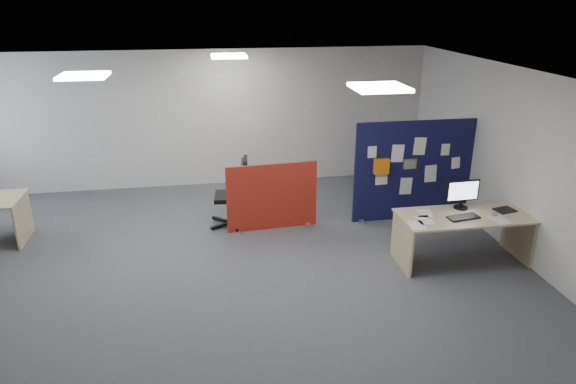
{
  "coord_description": "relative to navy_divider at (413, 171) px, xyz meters",
  "views": [
    {
      "loc": [
        0.01,
        -6.61,
        3.65
      ],
      "look_at": [
        1.14,
        0.19,
        1.0
      ],
      "focal_mm": 32.0,
      "sensor_mm": 36.0,
      "label": 1
    }
  ],
  "objects": [
    {
      "name": "keyboard",
      "position": [
        0.06,
        -1.7,
        -0.12
      ],
      "size": [
        0.47,
        0.24,
        0.02
      ],
      "primitive_type": "cube",
      "rotation": [
        0.0,
        0.0,
        0.14
      ],
      "color": "black",
      "rests_on": "main_desk"
    },
    {
      "name": "red_divider",
      "position": [
        -2.42,
        -0.03,
        -0.31
      ],
      "size": [
        1.5,
        0.3,
        1.13
      ],
      "rotation": [
        0.0,
        0.0,
        0.08
      ],
      "color": "#AD3116",
      "rests_on": "floor"
    },
    {
      "name": "ceiling_lights",
      "position": [
        -3.13,
        -0.5,
        1.81
      ],
      "size": [
        4.1,
        4.1,
        0.04
      ],
      "color": "white",
      "rests_on": "ceiling"
    },
    {
      "name": "wall_front",
      "position": [
        -3.46,
        -4.67,
        0.49
      ],
      "size": [
        9.0,
        0.02,
        2.7
      ],
      "primitive_type": "cube",
      "color": "silver",
      "rests_on": "floor"
    },
    {
      "name": "floor",
      "position": [
        -3.46,
        -1.17,
        -0.86
      ],
      "size": [
        9.0,
        9.0,
        0.0
      ],
      "primitive_type": "plane",
      "color": "#4C4E53",
      "rests_on": "ground"
    },
    {
      "name": "monitor_main",
      "position": [
        0.19,
        -1.36,
        0.11
      ],
      "size": [
        0.5,
        0.21,
        0.43
      ],
      "rotation": [
        0.0,
        0.0,
        0.04
      ],
      "color": "black",
      "rests_on": "main_desk"
    },
    {
      "name": "wall_right",
      "position": [
        1.04,
        -1.17,
        0.49
      ],
      "size": [
        0.02,
        7.0,
        2.7
      ],
      "primitive_type": "cube",
      "color": "silver",
      "rests_on": "floor"
    },
    {
      "name": "desk_papers",
      "position": [
        -0.27,
        -1.69,
        -0.13
      ],
      "size": [
        1.44,
        0.72,
        0.0
      ],
      "color": "white",
      "rests_on": "main_desk"
    },
    {
      "name": "ceiling",
      "position": [
        -3.46,
        -1.17,
        1.84
      ],
      "size": [
        9.0,
        7.0,
        0.02
      ],
      "primitive_type": "cube",
      "color": "white",
      "rests_on": "wall_back"
    },
    {
      "name": "paper_tray",
      "position": [
        0.78,
        -1.55,
        -0.13
      ],
      "size": [
        0.32,
        0.28,
        0.01
      ],
      "primitive_type": "cube",
      "rotation": [
        0.0,
        0.0,
        0.23
      ],
      "color": "black",
      "rests_on": "main_desk"
    },
    {
      "name": "office_chair",
      "position": [
        -2.98,
        0.21,
        -0.21
      ],
      "size": [
        0.75,
        0.76,
        1.15
      ],
      "rotation": [
        0.0,
        0.0,
        -0.1
      ],
      "color": "black",
      "rests_on": "floor"
    },
    {
      "name": "navy_divider",
      "position": [
        0.0,
        0.0,
        0.0
      ],
      "size": [
        2.1,
        0.3,
        1.73
      ],
      "color": "#0F0E34",
      "rests_on": "floor"
    },
    {
      "name": "mouse",
      "position": [
        0.51,
        -1.69,
        -0.12
      ],
      "size": [
        0.11,
        0.08,
        0.03
      ],
      "primitive_type": "cube",
      "rotation": [
        0.0,
        0.0,
        0.17
      ],
      "color": "#A3A3A8",
      "rests_on": "main_desk"
    },
    {
      "name": "main_desk",
      "position": [
        0.12,
        -1.56,
        -0.3
      ],
      "size": [
        1.86,
        0.82,
        0.73
      ],
      "color": "tan",
      "rests_on": "floor"
    },
    {
      "name": "wall_back",
      "position": [
        -3.46,
        2.33,
        0.49
      ],
      "size": [
        9.0,
        0.02,
        2.7
      ],
      "primitive_type": "cube",
      "color": "silver",
      "rests_on": "floor"
    }
  ]
}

